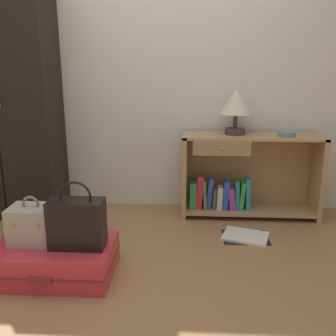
{
  "coord_description": "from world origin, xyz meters",
  "views": [
    {
      "loc": [
        0.38,
        -1.95,
        1.29
      ],
      "look_at": [
        0.21,
        0.76,
        0.55
      ],
      "focal_mm": 40.84,
      "sensor_mm": 36.0,
      "label": 1
    }
  ],
  "objects_px": {
    "table_lamp": "(236,104)",
    "bowl": "(287,134)",
    "handbag": "(77,223)",
    "open_book_on_floor": "(245,236)",
    "bookshelf": "(243,177)",
    "suitcase_large": "(54,259)",
    "wardrobe": "(7,99)",
    "train_case": "(33,224)"
  },
  "relations": [
    {
      "from": "table_lamp",
      "to": "bowl",
      "type": "bearing_deg",
      "value": -8.96
    },
    {
      "from": "bowl",
      "to": "table_lamp",
      "type": "bearing_deg",
      "value": 171.04
    },
    {
      "from": "table_lamp",
      "to": "bowl",
      "type": "relative_size",
      "value": 2.61
    },
    {
      "from": "handbag",
      "to": "open_book_on_floor",
      "type": "distance_m",
      "value": 1.32
    },
    {
      "from": "handbag",
      "to": "bookshelf",
      "type": "bearing_deg",
      "value": 44.59
    },
    {
      "from": "bookshelf",
      "to": "table_lamp",
      "type": "distance_m",
      "value": 0.63
    },
    {
      "from": "table_lamp",
      "to": "suitcase_large",
      "type": "bearing_deg",
      "value": -137.53
    },
    {
      "from": "table_lamp",
      "to": "wardrobe",
      "type": "bearing_deg",
      "value": -177.87
    },
    {
      "from": "wardrobe",
      "to": "handbag",
      "type": "bearing_deg",
      "value": -50.62
    },
    {
      "from": "bowl",
      "to": "open_book_on_floor",
      "type": "relative_size",
      "value": 0.37
    },
    {
      "from": "bookshelf",
      "to": "handbag",
      "type": "bearing_deg",
      "value": -135.41
    },
    {
      "from": "table_lamp",
      "to": "suitcase_large",
      "type": "height_order",
      "value": "table_lamp"
    },
    {
      "from": "bookshelf",
      "to": "table_lamp",
      "type": "bearing_deg",
      "value": 171.39
    },
    {
      "from": "suitcase_large",
      "to": "handbag",
      "type": "bearing_deg",
      "value": -6.31
    },
    {
      "from": "wardrobe",
      "to": "bowl",
      "type": "relative_size",
      "value": 13.8
    },
    {
      "from": "suitcase_large",
      "to": "open_book_on_floor",
      "type": "relative_size",
      "value": 1.89
    },
    {
      "from": "wardrobe",
      "to": "bookshelf",
      "type": "height_order",
      "value": "wardrobe"
    },
    {
      "from": "bookshelf",
      "to": "wardrobe",
      "type": "bearing_deg",
      "value": -178.33
    },
    {
      "from": "handbag",
      "to": "suitcase_large",
      "type": "bearing_deg",
      "value": 173.69
    },
    {
      "from": "suitcase_large",
      "to": "open_book_on_floor",
      "type": "height_order",
      "value": "suitcase_large"
    },
    {
      "from": "bowl",
      "to": "train_case",
      "type": "xyz_separation_m",
      "value": [
        -1.76,
        -1.02,
        -0.41
      ]
    },
    {
      "from": "table_lamp",
      "to": "train_case",
      "type": "relative_size",
      "value": 1.24
    },
    {
      "from": "bowl",
      "to": "train_case",
      "type": "relative_size",
      "value": 0.47
    },
    {
      "from": "suitcase_large",
      "to": "bowl",
      "type": "bearing_deg",
      "value": 32.69
    },
    {
      "from": "open_book_on_floor",
      "to": "suitcase_large",
      "type": "bearing_deg",
      "value": -154.39
    },
    {
      "from": "train_case",
      "to": "open_book_on_floor",
      "type": "distance_m",
      "value": 1.56
    },
    {
      "from": "table_lamp",
      "to": "open_book_on_floor",
      "type": "distance_m",
      "value": 1.08
    },
    {
      "from": "open_book_on_floor",
      "to": "wardrobe",
      "type": "bearing_deg",
      "value": 167.77
    },
    {
      "from": "bookshelf",
      "to": "bowl",
      "type": "bearing_deg",
      "value": -9.05
    },
    {
      "from": "table_lamp",
      "to": "suitcase_large",
      "type": "relative_size",
      "value": 0.51
    },
    {
      "from": "bookshelf",
      "to": "open_book_on_floor",
      "type": "height_order",
      "value": "bookshelf"
    },
    {
      "from": "bookshelf",
      "to": "suitcase_large",
      "type": "distance_m",
      "value": 1.72
    },
    {
      "from": "wardrobe",
      "to": "handbag",
      "type": "xyz_separation_m",
      "value": [
        0.87,
        -1.06,
        -0.64
      ]
    },
    {
      "from": "bowl",
      "to": "handbag",
      "type": "height_order",
      "value": "bowl"
    },
    {
      "from": "wardrobe",
      "to": "open_book_on_floor",
      "type": "bearing_deg",
      "value": -12.23
    },
    {
      "from": "wardrobe",
      "to": "suitcase_large",
      "type": "distance_m",
      "value": 1.54
    },
    {
      "from": "wardrobe",
      "to": "bowl",
      "type": "height_order",
      "value": "wardrobe"
    },
    {
      "from": "suitcase_large",
      "to": "wardrobe",
      "type": "bearing_deg",
      "value": 124.04
    },
    {
      "from": "wardrobe",
      "to": "table_lamp",
      "type": "distance_m",
      "value": 1.92
    },
    {
      "from": "table_lamp",
      "to": "train_case",
      "type": "xyz_separation_m",
      "value": [
        -1.34,
        -1.09,
        -0.64
      ]
    },
    {
      "from": "handbag",
      "to": "train_case",
      "type": "bearing_deg",
      "value": 172.27
    },
    {
      "from": "wardrobe",
      "to": "open_book_on_floor",
      "type": "distance_m",
      "value": 2.25
    }
  ]
}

